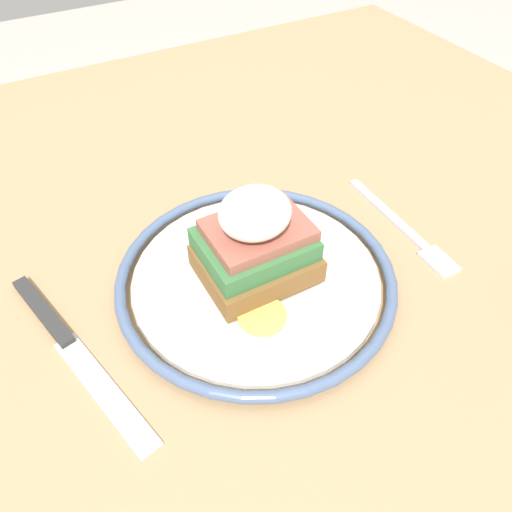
{
  "coord_description": "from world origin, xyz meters",
  "views": [
    {
      "loc": [
        0.17,
        0.32,
        1.08
      ],
      "look_at": [
        0.03,
        0.06,
        0.78
      ],
      "focal_mm": 35.0,
      "sensor_mm": 36.0,
      "label": 1
    }
  ],
  "objects_px": {
    "sandwich": "(256,243)",
    "knife": "(67,343)",
    "plate": "(256,278)",
    "fork": "(404,229)"
  },
  "relations": [
    {
      "from": "fork",
      "to": "knife",
      "type": "height_order",
      "value": "knife"
    },
    {
      "from": "plate",
      "to": "knife",
      "type": "height_order",
      "value": "plate"
    },
    {
      "from": "plate",
      "to": "sandwich",
      "type": "distance_m",
      "value": 0.04
    },
    {
      "from": "fork",
      "to": "plate",
      "type": "bearing_deg",
      "value": -3.15
    },
    {
      "from": "plate",
      "to": "sandwich",
      "type": "height_order",
      "value": "sandwich"
    },
    {
      "from": "fork",
      "to": "knife",
      "type": "xyz_separation_m",
      "value": [
        0.33,
        -0.02,
        0.0
      ]
    },
    {
      "from": "sandwich",
      "to": "knife",
      "type": "height_order",
      "value": "sandwich"
    },
    {
      "from": "fork",
      "to": "knife",
      "type": "bearing_deg",
      "value": -4.3
    },
    {
      "from": "plate",
      "to": "fork",
      "type": "height_order",
      "value": "plate"
    },
    {
      "from": "sandwich",
      "to": "knife",
      "type": "xyz_separation_m",
      "value": [
        0.16,
        -0.01,
        -0.05
      ]
    }
  ]
}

